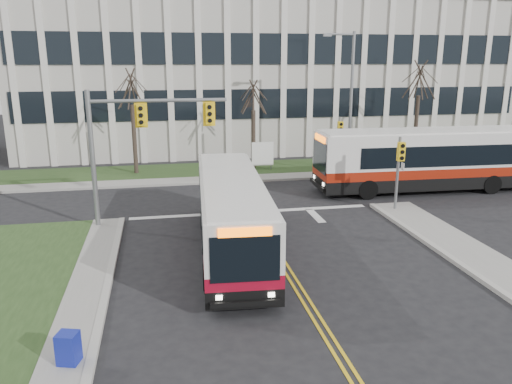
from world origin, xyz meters
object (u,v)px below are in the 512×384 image
Objects in this scene: streetlight at (349,95)px; directory_sign at (263,154)px; bus_cross at (429,161)px; newspaper_box_blue at (69,350)px; bus_main at (231,216)px.

streetlight reaches higher than directory_sign.
bus_cross is 13.79× the size of newspaper_box_blue.
directory_sign is at bearing 77.54° from bus_main.
newspaper_box_blue is (-9.30, -21.33, -0.70)m from directory_sign.
directory_sign reaches higher than newspaper_box_blue.
streetlight is 6.96m from directory_sign.
bus_main is 14.56m from bus_cross.
bus_cross reaches higher than directory_sign.
directory_sign is at bearing -127.89° from bus_cross.
streetlight reaches higher than newspaper_box_blue.
streetlight is at bearing -151.31° from bus_cross.
bus_main reaches higher than newspaper_box_blue.
bus_cross is (2.88, -5.67, -3.45)m from streetlight.
bus_main reaches higher than directory_sign.
bus_main is 8.79m from newspaper_box_blue.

